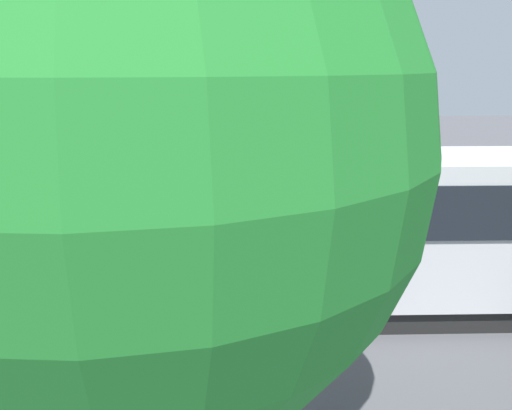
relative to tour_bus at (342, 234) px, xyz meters
name	(u,v)px	position (x,y,z in m)	size (l,w,h in m)	color
ground_plane	(300,249)	(0.24, -4.00, -1.65)	(80.00, 80.00, 0.00)	#4C4C51
tour_bus	(342,234)	(0.00, 0.00, 0.00)	(10.41, 2.97, 3.25)	silver
spectator_far_left	(340,224)	(-0.65, -3.02, -0.65)	(0.57, 0.33, 1.68)	black
spectator_left	(297,225)	(0.54, -2.62, -0.56)	(0.57, 0.32, 1.82)	black
spectator_centre	(249,226)	(1.71, -2.80, -0.59)	(0.57, 0.33, 1.75)	black
parked_motorcycle_silver	(405,251)	(-2.13, -2.21, -1.16)	(2.05, 0.61, 0.99)	black
stunt_motorcycle	(172,189)	(3.97, -7.28, -0.60)	(1.88, 0.73, 1.86)	black
tree_right	(136,106)	(3.04, 6.94, 3.08)	(3.83, 3.83, 6.93)	#51381E
tree_far	(264,67)	(2.03, 4.75, 3.31)	(3.04, 3.04, 6.73)	#51381E
bay_line_a	(402,233)	(-3.12, -5.26, -1.64)	(0.24, 3.54, 0.01)	white
bay_line_b	(309,235)	(-0.25, -5.26, -1.64)	(0.28, 4.54, 0.01)	white
bay_line_c	(214,237)	(2.61, -5.26, -1.64)	(0.27, 4.13, 0.01)	white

